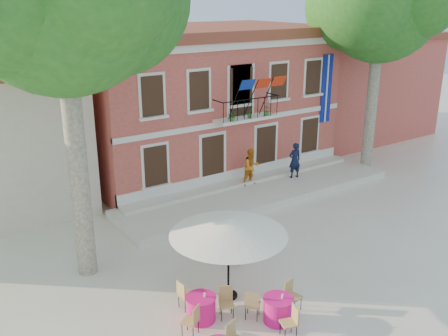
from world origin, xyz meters
TOP-DOWN VIEW (x-y plane):
  - ground at (0.00, 0.00)m, footprint 90.00×90.00m
  - main_building at (2.00, 9.99)m, footprint 13.50×9.59m
  - neighbor_east at (14.00, 11.00)m, footprint 9.40×9.40m
  - terrace at (2.00, 4.40)m, footprint 14.00×3.40m
  - plane_tree_east at (9.24, 4.20)m, footprint 5.93×5.93m
  - patio_umbrella at (-4.03, -1.78)m, footprint 3.60×3.60m
  - pedestrian_navy at (4.45, 4.71)m, footprint 0.72×0.54m
  - pedestrian_orange at (2.04, 5.10)m, footprint 0.89×0.70m
  - cafe_table_0 at (-3.56, -3.63)m, footprint 1.79×1.83m
  - cafe_table_1 at (-5.37, -2.33)m, footprint 1.87×1.69m
  - cafe_table_3 at (-2.30, 0.47)m, footprint 1.64×1.87m

SIDE VIEW (x-z plane):
  - ground at x=0.00m, z-range 0.00..0.00m
  - terrace at x=2.00m, z-range 0.00..0.30m
  - cafe_table_0 at x=-3.56m, z-range -0.05..0.90m
  - cafe_table_1 at x=-5.37m, z-range -0.05..0.90m
  - cafe_table_3 at x=-2.30m, z-range -0.05..0.90m
  - pedestrian_navy at x=4.45m, z-range 0.30..2.10m
  - pedestrian_orange at x=2.04m, z-range 0.30..2.11m
  - patio_umbrella at x=-4.03m, z-range 1.07..3.75m
  - neighbor_east at x=14.00m, z-range 0.02..6.42m
  - main_building at x=2.00m, z-range 0.03..7.53m
  - plane_tree_east at x=9.24m, z-range 2.80..14.45m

